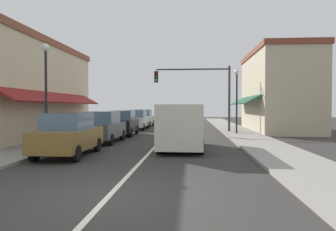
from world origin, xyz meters
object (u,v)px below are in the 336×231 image
Objects in this scene: parked_car_distant_left at (144,118)px; parked_car_third_left at (123,123)px; van_in_lane at (182,125)px; parked_car_nearest_left at (69,135)px; parked_car_second_left at (103,127)px; street_lamp_left_near at (46,79)px; street_lamp_right_mid at (237,91)px; parked_car_far_left at (137,120)px; traffic_signal_mast_arm at (201,86)px.

parked_car_third_left is at bearing -89.46° from parked_car_distant_left.
van_in_lane is at bearing -58.91° from parked_car_third_left.
parked_car_nearest_left is at bearing -91.93° from parked_car_third_left.
parked_car_distant_left is at bearing 90.63° from parked_car_second_left.
parked_car_third_left is at bearing 75.19° from street_lamp_left_near.
parked_car_second_left is at bearing -145.85° from street_lamp_right_mid.
parked_car_third_left is 8.30m from van_in_lane.
street_lamp_left_near is at bearing -98.68° from parked_car_far_left.
parked_car_second_left and parked_car_distant_left have the same top height.
parked_car_far_left is at bearing 154.65° from traffic_signal_mast_arm.
parked_car_far_left is 13.56m from van_in_lane.
parked_car_distant_left is at bearing 84.16° from street_lamp_left_near.
parked_car_far_left is 0.79× the size of van_in_lane.
parked_car_second_left is at bearing 153.27° from van_in_lane.
parked_car_nearest_left is 5.20m from van_in_lane.
street_lamp_right_mid is (8.22, 10.50, 2.30)m from parked_car_nearest_left.
parked_car_third_left is 1.01× the size of parked_car_far_left.
parked_car_distant_left is at bearing 89.44° from parked_car_third_left.
street_lamp_left_near is at bearing -106.11° from parked_car_third_left.
parked_car_nearest_left is at bearing -128.08° from street_lamp_right_mid.
parked_car_distant_left is 9.87m from traffic_signal_mast_arm.
traffic_signal_mast_arm reaches higher than street_lamp_left_near.
parked_car_third_left is (0.09, 4.59, 0.00)m from parked_car_second_left.
parked_car_far_left is 0.87× the size of street_lamp_right_mid.
van_in_lane is 1.11× the size of street_lamp_right_mid.
parked_car_second_left is 4.59m from parked_car_third_left.
parked_car_far_left is at bearing 88.96° from parked_car_nearest_left.
parked_car_far_left is (-0.03, 5.80, 0.00)m from parked_car_third_left.
street_lamp_left_near reaches higher than parked_car_nearest_left.
parked_car_third_left is 0.69× the size of traffic_signal_mast_arm.
street_lamp_left_near is at bearing -125.65° from traffic_signal_mast_arm.
parked_car_distant_left is (-0.04, 15.20, 0.00)m from parked_car_second_left.
parked_car_third_left is 7.02m from traffic_signal_mast_arm.
traffic_signal_mast_arm is at bearing 139.38° from street_lamp_right_mid.
parked_car_third_left is 1.01× the size of parked_car_distant_left.
parked_car_far_left is at bearing 89.00° from parked_car_third_left.
street_lamp_left_near reaches higher than parked_car_far_left.
parked_car_second_left is 1.00× the size of parked_car_distant_left.
street_lamp_right_mid reaches higher than parked_car_third_left.
parked_car_third_left is at bearing -173.09° from street_lamp_right_mid.
street_lamp_left_near is (-6.43, -0.54, 2.21)m from van_in_lane.
street_lamp_right_mid reaches higher than parked_car_second_left.
traffic_signal_mast_arm reaches higher than parked_car_second_left.
parked_car_nearest_left is at bearing -46.30° from street_lamp_left_near.
traffic_signal_mast_arm is (5.75, 12.62, 2.80)m from parked_car_nearest_left.
traffic_signal_mast_arm is 3.30m from street_lamp_right_mid.
parked_car_far_left is at bearing 149.44° from street_lamp_right_mid.
street_lamp_left_near is at bearing -122.29° from parked_car_second_left.
street_lamp_right_mid is at bearing -30.87° from parked_car_far_left.
parked_car_nearest_left is 0.68× the size of traffic_signal_mast_arm.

